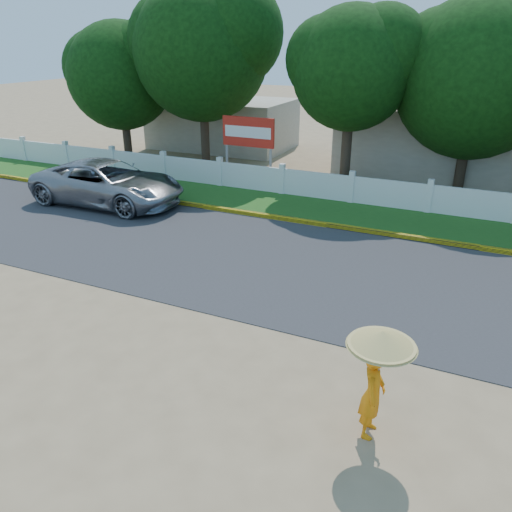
% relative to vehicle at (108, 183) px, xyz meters
% --- Properties ---
extents(ground, '(120.00, 120.00, 0.00)m').
position_rel_vehicle_xyz_m(ground, '(8.79, -7.03, -0.86)').
color(ground, '#9E8460').
rests_on(ground, ground).
extents(road, '(60.00, 7.00, 0.02)m').
position_rel_vehicle_xyz_m(road, '(8.79, -2.53, -0.85)').
color(road, '#38383A').
rests_on(road, ground).
extents(grass_verge, '(60.00, 3.50, 0.03)m').
position_rel_vehicle_xyz_m(grass_verge, '(8.79, 2.72, -0.84)').
color(grass_verge, '#2D601E').
rests_on(grass_verge, ground).
extents(curb, '(40.00, 0.18, 0.16)m').
position_rel_vehicle_xyz_m(curb, '(8.79, 1.02, -0.78)').
color(curb, yellow).
rests_on(curb, ground).
extents(fence, '(40.00, 0.10, 1.10)m').
position_rel_vehicle_xyz_m(fence, '(8.79, 4.17, -0.31)').
color(fence, silver).
rests_on(fence, ground).
extents(building_near, '(10.00, 6.00, 3.20)m').
position_rel_vehicle_xyz_m(building_near, '(11.79, 10.97, 0.74)').
color(building_near, '#B7AD99').
rests_on(building_near, ground).
extents(building_far, '(8.00, 5.00, 2.80)m').
position_rel_vehicle_xyz_m(building_far, '(-1.21, 11.97, 0.54)').
color(building_far, '#B7AD99').
rests_on(building_far, ground).
extents(vehicle, '(6.23, 2.96, 1.72)m').
position_rel_vehicle_xyz_m(vehicle, '(0.00, 0.00, 0.00)').
color(vehicle, gray).
rests_on(vehicle, ground).
extents(monk_with_parasol, '(1.11, 1.11, 2.03)m').
position_rel_vehicle_xyz_m(monk_with_parasol, '(12.44, -8.32, 0.46)').
color(monk_with_parasol, orange).
rests_on(monk_with_parasol, ground).
extents(billboard, '(2.50, 0.13, 2.95)m').
position_rel_vehicle_xyz_m(billboard, '(3.68, 5.27, 1.28)').
color(billboard, gray).
rests_on(billboard, ground).
extents(tree_row, '(34.26, 7.52, 9.07)m').
position_rel_vehicle_xyz_m(tree_row, '(10.02, 7.28, 4.25)').
color(tree_row, '#473828').
rests_on(tree_row, ground).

